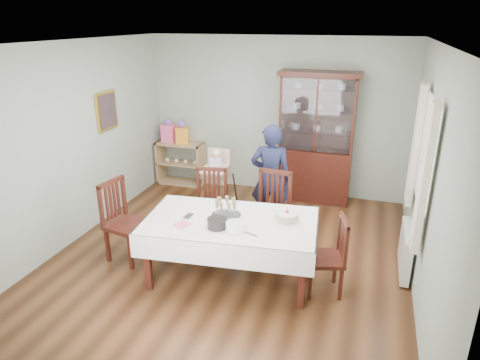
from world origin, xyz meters
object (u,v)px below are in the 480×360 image
at_px(dining_table, 231,248).
at_px(champagne_tray, 226,211).
at_px(chair_far_right, 269,227).
at_px(birthday_cake, 287,217).
at_px(chair_end_left, 128,236).
at_px(gift_bag_pink, 168,132).
at_px(sideboard, 181,163).
at_px(high_chair, 217,189).
at_px(gift_bag_orange, 182,133).
at_px(chair_end_right, 325,270).
at_px(chair_far_left, 210,219).
at_px(china_cabinet, 316,136).
at_px(woman, 271,179).

distance_m(dining_table, champagne_tray, 0.45).
bearing_deg(chair_far_right, birthday_cake, -54.82).
relative_size(chair_end_left, gift_bag_pink, 2.36).
distance_m(sideboard, gift_bag_pink, 0.64).
height_order(high_chair, gift_bag_orange, gift_bag_orange).
distance_m(chair_end_right, high_chair, 2.47).
height_order(birthday_cake, gift_bag_orange, gift_bag_orange).
relative_size(dining_table, chair_far_left, 2.09).
distance_m(chair_far_right, birthday_cake, 0.89).
bearing_deg(sideboard, china_cabinet, -0.49).
bearing_deg(birthday_cake, china_cabinet, 90.87).
bearing_deg(chair_end_right, sideboard, -147.85).
relative_size(chair_far_left, woman, 0.63).
xyz_separation_m(chair_far_left, chair_end_right, (1.69, -0.78, -0.03)).
distance_m(chair_far_left, gift_bag_orange, 2.37).
height_order(sideboard, chair_far_right, chair_far_right).
xyz_separation_m(chair_end_left, gift_bag_orange, (-0.42, 2.69, 0.67)).
bearing_deg(sideboard, gift_bag_orange, -16.88).
distance_m(chair_far_right, chair_end_left, 1.87).
bearing_deg(birthday_cake, champagne_tray, -174.02).
relative_size(dining_table, chair_end_left, 2.01).
relative_size(sideboard, gift_bag_pink, 2.03).
distance_m(sideboard, high_chair, 1.57).
bearing_deg(gift_bag_orange, chair_far_left, -56.22).
xyz_separation_m(high_chair, gift_bag_pink, (-1.35, 1.07, 0.57)).
distance_m(chair_end_left, gift_bag_pink, 2.86).
relative_size(chair_far_left, high_chair, 0.93).
bearing_deg(dining_table, sideboard, 125.02).
relative_size(chair_end_left, champagne_tray, 2.98).
xyz_separation_m(chair_far_right, gift_bag_pink, (-2.40, 1.90, 0.68)).
xyz_separation_m(birthday_cake, gift_bag_pink, (-2.76, 2.54, 0.18)).
bearing_deg(chair_far_left, chair_end_right, -35.09).
bearing_deg(champagne_tray, dining_table, -43.51).
bearing_deg(china_cabinet, dining_table, -102.45).
distance_m(china_cabinet, sideboard, 2.60).
height_order(chair_far_right, gift_bag_orange, gift_bag_orange).
relative_size(dining_table, champagne_tray, 5.98).
bearing_deg(china_cabinet, gift_bag_orange, 179.96).
height_order(sideboard, birthday_cake, birthday_cake).
relative_size(dining_table, sideboard, 2.34).
relative_size(chair_far_left, chair_far_right, 0.94).
height_order(gift_bag_pink, gift_bag_orange, gift_bag_pink).
distance_m(dining_table, china_cabinet, 2.86).
bearing_deg(china_cabinet, sideboard, 179.51).
relative_size(chair_end_left, birthday_cake, 3.40).
xyz_separation_m(high_chair, champagne_tray, (0.69, -1.55, 0.40)).
relative_size(chair_far_left, gift_bag_orange, 2.40).
relative_size(chair_far_left, champagne_tray, 2.86).
xyz_separation_m(high_chair, gift_bag_orange, (-1.07, 1.07, 0.56)).
bearing_deg(china_cabinet, high_chair, -142.02).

